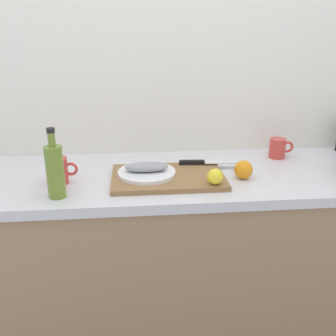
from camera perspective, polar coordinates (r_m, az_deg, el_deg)
name	(u,v)px	position (r m, az deg, el deg)	size (l,w,h in m)	color
back_wall	(164,80)	(1.84, -0.58, 13.10)	(3.20, 0.05, 2.50)	white
kitchen_counter	(171,263)	(1.83, 0.39, -14.07)	(2.00, 0.60, 0.90)	#9E7A56
cutting_board	(168,177)	(1.55, 0.00, -1.39)	(0.45, 0.29, 0.02)	olive
white_plate	(147,173)	(1.55, -3.21, -0.71)	(0.24, 0.24, 0.01)	white
fish_fillet	(147,167)	(1.54, -3.22, 0.17)	(0.18, 0.08, 0.04)	gray
chef_knife	(204,162)	(1.67, 5.40, 0.85)	(0.29, 0.05, 0.02)	silver
lemon_0	(215,177)	(1.46, 7.05, -1.28)	(0.06, 0.06, 0.06)	yellow
olive_oil_bottle	(55,170)	(1.42, -16.55, -0.32)	(0.06, 0.06, 0.26)	olive
coffee_mug_0	(278,148)	(1.87, 16.13, 2.88)	(0.12, 0.08, 0.09)	#CC3F38
coffee_mug_1	(58,171)	(1.56, -16.09, -0.38)	(0.12, 0.08, 0.11)	#CC3F38
orange_1	(243,170)	(1.58, 11.22, -0.25)	(0.08, 0.08, 0.08)	orange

